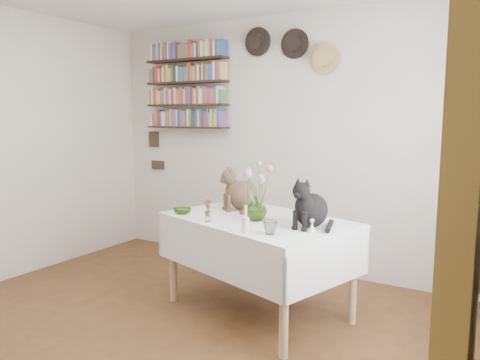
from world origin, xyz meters
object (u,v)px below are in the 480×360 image
Objects in this scene: dining_table at (258,242)px; bookshelf_unit at (187,86)px; tabby_cat at (244,187)px; black_cat at (312,201)px; flower_vase at (256,208)px.

bookshelf_unit is at bearing 144.74° from dining_table.
tabby_cat is at bearing -33.72° from bookshelf_unit.
tabby_cat is (-0.27, 0.24, 0.37)m from dining_table.
black_cat is (0.45, -0.04, 0.37)m from dining_table.
bookshelf_unit is at bearing 160.53° from black_cat.
flower_vase is at bearing -76.85° from dining_table.
dining_table is at bearing -35.26° from bookshelf_unit.
black_cat is 2.04× the size of flower_vase.
flower_vase is (0.01, -0.06, 0.27)m from dining_table.
tabby_cat is 2.10× the size of flower_vase.
flower_vase is 0.18× the size of bookshelf_unit.
tabby_cat is 1.03× the size of black_cat.
black_cat is at bearing 14.17° from tabby_cat.
dining_table is 4.39× the size of black_cat.
bookshelf_unit is (-1.48, 1.10, 1.00)m from flower_vase.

